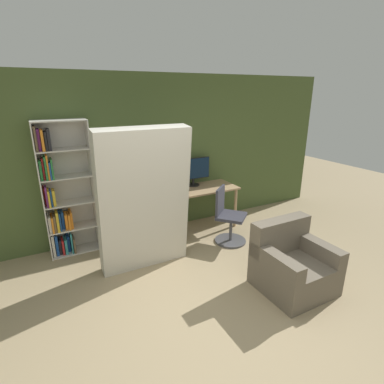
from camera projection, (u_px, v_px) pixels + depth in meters
ground_plane at (220, 333)px, 3.14m from camera, size 16.00×16.00×0.00m
wall_back at (134, 158)px, 4.99m from camera, size 8.00×0.06×2.70m
desk at (203, 193)px, 5.41m from camera, size 1.20×0.65×0.77m
monitor at (193, 170)px, 5.41m from camera, size 0.66×0.22×0.51m
office_chair at (228, 220)px, 4.95m from camera, size 0.62×0.62×0.93m
bookshelf at (62, 195)px, 4.45m from camera, size 0.73×0.35×2.03m
mattress_near at (144, 201)px, 4.03m from camera, size 1.23×0.46×2.00m
armchair at (292, 264)px, 3.80m from camera, size 0.85×0.80×0.85m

